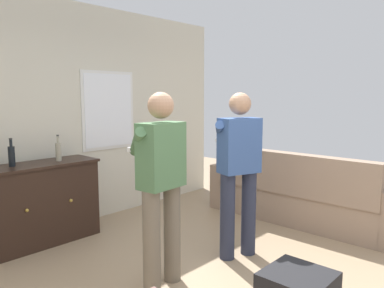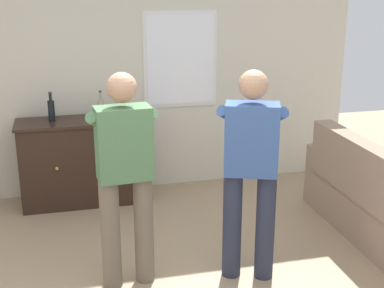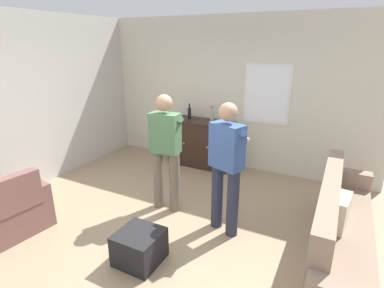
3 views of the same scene
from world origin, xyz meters
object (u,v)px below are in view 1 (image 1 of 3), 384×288
(couch, at_px, (295,197))
(bottle_wine_green, at_px, (58,151))
(person_standing_right, at_px, (238,167))
(sideboard_cabinet, at_px, (40,203))
(bottle_liquor_amber, at_px, (12,155))
(person_standing_left, at_px, (161,180))

(couch, relative_size, bottle_wine_green, 8.38)
(bottle_wine_green, height_order, person_standing_right, person_standing_right)
(sideboard_cabinet, xyz_separation_m, bottle_liquor_amber, (-0.26, 0.03, 0.57))
(couch, relative_size, bottle_liquor_amber, 8.39)
(person_standing_right, bearing_deg, bottle_liquor_amber, 128.82)
(couch, height_order, person_standing_right, person_standing_right)
(couch, distance_m, person_standing_right, 1.45)
(bottle_wine_green, relative_size, bottle_liquor_amber, 1.00)
(couch, relative_size, sideboard_cabinet, 1.97)
(couch, distance_m, bottle_liquor_amber, 3.41)
(sideboard_cabinet, height_order, bottle_liquor_amber, bottle_liquor_amber)
(person_standing_left, bearing_deg, bottle_wine_green, 91.36)
(bottle_liquor_amber, relative_size, person_standing_right, 0.18)
(couch, xyz_separation_m, person_standing_right, (-1.32, -0.04, 0.59))
(person_standing_left, relative_size, person_standing_right, 1.00)
(sideboard_cabinet, distance_m, person_standing_right, 2.24)
(couch, relative_size, person_standing_right, 1.49)
(person_standing_right, bearing_deg, couch, 1.60)
(bottle_liquor_amber, xyz_separation_m, person_standing_left, (0.54, -1.72, -0.09))
(bottle_liquor_amber, bearing_deg, person_standing_right, -51.18)
(sideboard_cabinet, relative_size, bottle_wine_green, 4.25)
(bottle_wine_green, bearing_deg, bottle_liquor_amber, 173.95)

